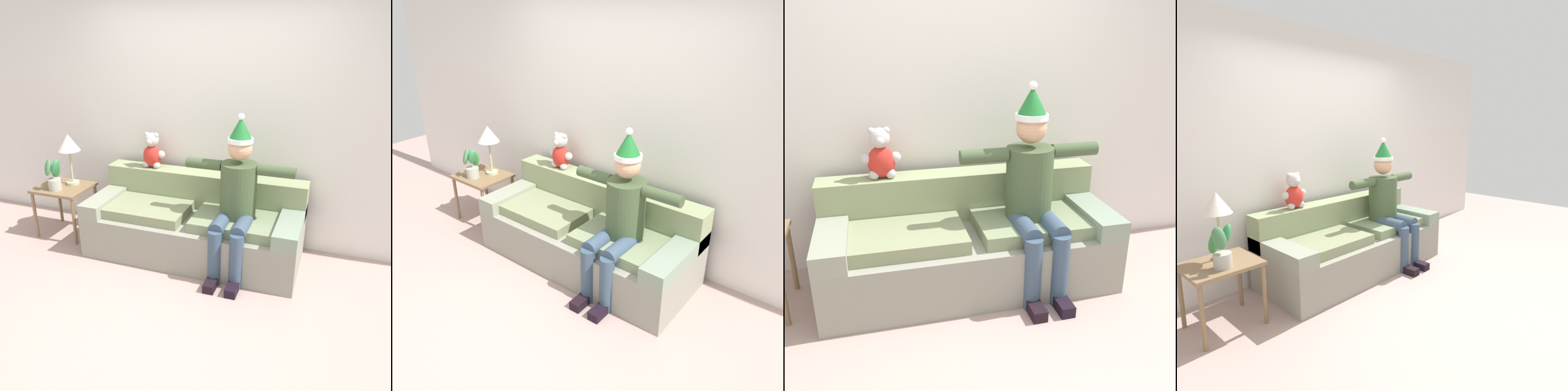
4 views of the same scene
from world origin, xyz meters
TOP-DOWN VIEW (x-y plane):
  - ground_plane at (0.00, 0.00)m, footprint 10.00×10.00m
  - back_wall at (0.00, 1.55)m, footprint 7.00×0.10m
  - couch at (0.00, 1.04)m, footprint 2.13×0.86m
  - person_seated at (0.45, 0.88)m, footprint 1.02×0.77m
  - teddy_bear at (-0.58, 1.30)m, footprint 0.29×0.17m

SIDE VIEW (x-z plane):
  - ground_plane at x=0.00m, z-range 0.00..0.00m
  - couch at x=0.00m, z-range -0.08..0.72m
  - person_seated at x=0.45m, z-range 0.01..1.51m
  - teddy_bear at x=-0.58m, z-range 0.78..1.16m
  - back_wall at x=0.00m, z-range 0.00..2.70m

